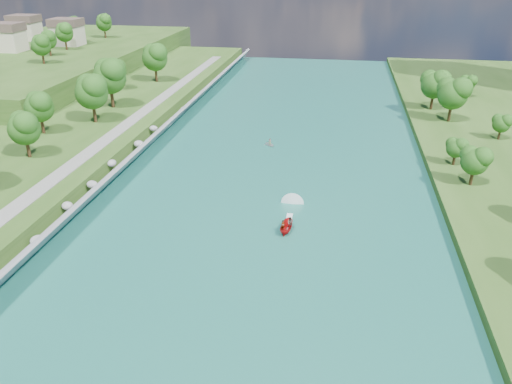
# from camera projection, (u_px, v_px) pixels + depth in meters

# --- Properties ---
(ground) EXTENTS (260.00, 260.00, 0.00)m
(ground) POSITION_uv_depth(u_px,v_px,m) (243.00, 254.00, 65.08)
(ground) COLOR #2D5119
(ground) RESTS_ON ground
(river_water) EXTENTS (55.00, 240.00, 0.10)m
(river_water) POSITION_uv_depth(u_px,v_px,m) (266.00, 190.00, 82.91)
(river_water) COLOR #196157
(river_water) RESTS_ON ground
(ridge_west) EXTENTS (60.00, 120.00, 9.00)m
(ridge_west) POSITION_uv_depth(u_px,v_px,m) (47.00, 63.00, 160.38)
(ridge_west) COLOR #2D5119
(ridge_west) RESTS_ON ground
(riprap_bank) EXTENTS (3.72, 236.00, 4.07)m
(riprap_bank) POSITION_uv_depth(u_px,v_px,m) (115.00, 173.00, 85.02)
(riprap_bank) COLOR slate
(riprap_bank) RESTS_ON ground
(riverside_path) EXTENTS (3.00, 200.00, 0.10)m
(riverside_path) POSITION_uv_depth(u_px,v_px,m) (81.00, 159.00, 86.32)
(riverside_path) COLOR gray
(riverside_path) RESTS_ON berm_west
(ridge_houses) EXTENTS (29.50, 29.50, 8.40)m
(ridge_houses) POSITION_uv_depth(u_px,v_px,m) (33.00, 32.00, 162.02)
(ridge_houses) COLOR beige
(ridge_houses) RESTS_ON ridge_west
(trees_east) EXTENTS (16.91, 140.15, 11.73)m
(trees_east) POSITION_uv_depth(u_px,v_px,m) (500.00, 149.00, 81.99)
(trees_east) COLOR #2A4C14
(trees_east) RESTS_ON berm_east
(trees_ridge) EXTENTS (16.05, 53.93, 9.90)m
(trees_ridge) POSITION_uv_depth(u_px,v_px,m) (71.00, 33.00, 156.98)
(trees_ridge) COLOR #2A4C14
(trees_ridge) RESTS_ON ridge_west
(motorboat) EXTENTS (3.60, 18.82, 2.00)m
(motorboat) POSITION_uv_depth(u_px,v_px,m) (288.00, 222.00, 71.51)
(motorboat) COLOR red
(motorboat) RESTS_ON river_water
(raft) EXTENTS (3.15, 3.24, 1.47)m
(raft) POSITION_uv_depth(u_px,v_px,m) (270.00, 144.00, 102.32)
(raft) COLOR #989AA0
(raft) RESTS_ON river_water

